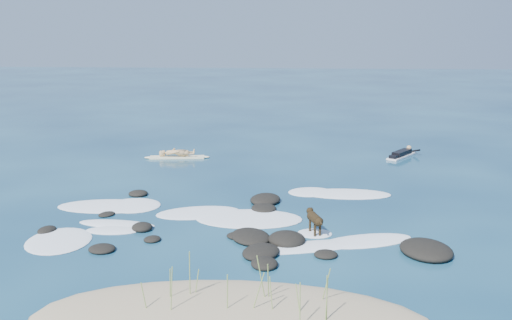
{
  "coord_description": "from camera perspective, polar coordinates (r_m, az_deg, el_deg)",
  "views": [
    {
      "loc": [
        1.45,
        -19.32,
        6.18
      ],
      "look_at": [
        -0.43,
        4.0,
        0.9
      ],
      "focal_mm": 40.0,
      "sensor_mm": 36.0,
      "label": 1
    }
  ],
  "objects": [
    {
      "name": "dog",
      "position": [
        17.86,
        5.86,
        -5.83
      ],
      "size": [
        0.59,
        1.19,
        0.79
      ],
      "rotation": [
        0.0,
        0.0,
        1.92
      ],
      "color": "black",
      "rests_on": "ground"
    },
    {
      "name": "reef_rocks",
      "position": [
        17.79,
        2.59,
        -7.33
      ],
      "size": [
        12.83,
        7.27,
        0.43
      ],
      "color": "black",
      "rests_on": "ground"
    },
    {
      "name": "ground",
      "position": [
        20.33,
        0.3,
        -4.98
      ],
      "size": [
        160.0,
        160.0,
        0.0
      ],
      "primitive_type": "plane",
      "color": "#0A2642",
      "rests_on": "ground"
    },
    {
      "name": "breaking_foam",
      "position": [
        19.62,
        -4.04,
        -5.65
      ],
      "size": [
        12.43,
        8.24,
        0.12
      ],
      "color": "white",
      "rests_on": "ground"
    },
    {
      "name": "dune_grass",
      "position": [
        12.79,
        -0.55,
        -13.02
      ],
      "size": [
        4.16,
        1.59,
        1.22
      ],
      "color": "olive",
      "rests_on": "ground"
    },
    {
      "name": "standing_surfer_rig",
      "position": [
        28.59,
        -7.94,
        1.61
      ],
      "size": [
        3.26,
        0.91,
        1.85
      ],
      "rotation": [
        0.0,
        0.0,
        0.13
      ],
      "color": "#EEEABE",
      "rests_on": "ground"
    },
    {
      "name": "paddling_surfer_rig",
      "position": [
        29.66,
        14.4,
        0.6
      ],
      "size": [
        1.9,
        2.4,
        0.46
      ],
      "rotation": [
        0.0,
        0.0,
        0.97
      ],
      "color": "white",
      "rests_on": "ground"
    }
  ]
}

